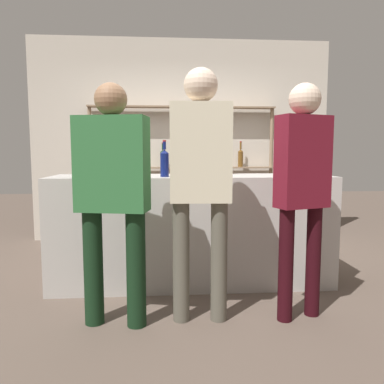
# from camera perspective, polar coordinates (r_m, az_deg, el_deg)

# --- Properties ---
(ground_plane) EXTENTS (16.00, 16.00, 0.00)m
(ground_plane) POSITION_cam_1_polar(r_m,az_deg,el_deg) (3.68, -0.00, -13.55)
(ground_plane) COLOR brown
(bar_counter) EXTENTS (2.57, 0.65, 1.02)m
(bar_counter) POSITION_cam_1_polar(r_m,az_deg,el_deg) (3.54, -0.00, -5.75)
(bar_counter) COLOR #B7B2AD
(bar_counter) RESTS_ON ground_plane
(back_wall) EXTENTS (4.17, 0.12, 2.80)m
(back_wall) POSITION_cam_1_polar(r_m,az_deg,el_deg) (5.39, -1.55, 7.82)
(back_wall) COLOR beige
(back_wall) RESTS_ON ground_plane
(back_shelf) EXTENTS (2.56, 0.18, 1.86)m
(back_shelf) POSITION_cam_1_polar(r_m,az_deg,el_deg) (5.20, -1.45, 6.23)
(back_shelf) COLOR #897056
(back_shelf) RESTS_ON ground_plane
(counter_bottle_0) EXTENTS (0.07, 0.07, 0.34)m
(counter_bottle_0) POSITION_cam_1_polar(r_m,az_deg,el_deg) (3.60, 16.80, 4.37)
(counter_bottle_0) COLOR brown
(counter_bottle_0) RESTS_ON bar_counter
(counter_bottle_1) EXTENTS (0.08, 0.08, 0.32)m
(counter_bottle_1) POSITION_cam_1_polar(r_m,az_deg,el_deg) (3.31, -4.21, 4.53)
(counter_bottle_1) COLOR #0F1956
(counter_bottle_1) RESTS_ON bar_counter
(counter_bottle_2) EXTENTS (0.08, 0.08, 0.36)m
(counter_bottle_2) POSITION_cam_1_polar(r_m,az_deg,el_deg) (3.73, 5.38, 4.86)
(counter_bottle_2) COLOR brown
(counter_bottle_2) RESTS_ON bar_counter
(counter_bottle_3) EXTENTS (0.08, 0.08, 0.32)m
(counter_bottle_3) POSITION_cam_1_polar(r_m,az_deg,el_deg) (3.70, -16.18, 4.41)
(counter_bottle_3) COLOR silver
(counter_bottle_3) RESTS_ON bar_counter
(counter_bottle_4) EXTENTS (0.07, 0.07, 0.34)m
(counter_bottle_4) POSITION_cam_1_polar(r_m,az_deg,el_deg) (3.34, -17.25, 4.31)
(counter_bottle_4) COLOR black
(counter_bottle_4) RESTS_ON bar_counter
(wine_glass) EXTENTS (0.08, 0.08, 0.17)m
(wine_glass) POSITION_cam_1_polar(r_m,az_deg,el_deg) (3.66, 1.50, 4.65)
(wine_glass) COLOR silver
(wine_glass) RESTS_ON bar_counter
(ice_bucket) EXTENTS (0.23, 0.23, 0.23)m
(ice_bucket) POSITION_cam_1_polar(r_m,az_deg,el_deg) (3.57, -13.95, 4.30)
(ice_bucket) COLOR black
(ice_bucket) RESTS_ON bar_counter
(customer_center) EXTENTS (0.44, 0.24, 1.82)m
(customer_center) POSITION_cam_1_polar(r_m,az_deg,el_deg) (2.66, 1.28, 2.86)
(customer_center) COLOR #575347
(customer_center) RESTS_ON ground_plane
(customer_left) EXTENTS (0.52, 0.31, 1.70)m
(customer_left) POSITION_cam_1_polar(r_m,az_deg,el_deg) (2.65, -11.98, 0.66)
(customer_left) COLOR black
(customer_left) RESTS_ON ground_plane
(customer_right) EXTENTS (0.42, 0.28, 1.72)m
(customer_right) POSITION_cam_1_polar(r_m,az_deg,el_deg) (2.82, 16.47, 1.80)
(customer_right) COLOR black
(customer_right) RESTS_ON ground_plane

